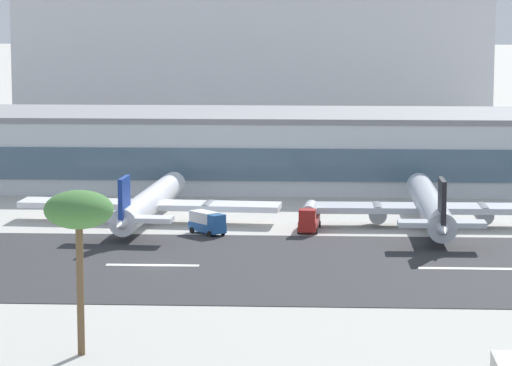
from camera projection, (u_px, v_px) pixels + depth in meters
ground_plane at (157, 266)px, 171.70m from camera, size 1400.00×1400.00×0.00m
runway_strip at (157, 265)px, 171.97m from camera, size 800.00×43.44×0.08m
runway_centreline_dash_4 at (153, 265)px, 171.99m from camera, size 12.00×1.20×0.01m
runway_centreline_dash_5 at (466, 268)px, 169.96m from camera, size 12.00×1.20×0.01m
terminal_building at (292, 149)px, 241.20m from camera, size 185.59×27.43×13.32m
distant_hotel_block at (254, 49)px, 339.07m from camera, size 116.49×34.37×40.22m
airliner_navy_tail_gate_1 at (148, 204)px, 203.19m from camera, size 40.28×44.35×9.26m
airliner_black_tail_gate_2 at (431, 207)px, 199.15m from camera, size 35.09×46.31×9.67m
service_fuel_truck_0 at (309, 217)px, 196.88m from camera, size 3.37×8.67×3.95m
service_box_truck_2 at (207, 222)px, 193.86m from camera, size 5.83×6.04×3.25m
palm_tree_1 at (79, 213)px, 128.18m from camera, size 6.69×6.69×16.12m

